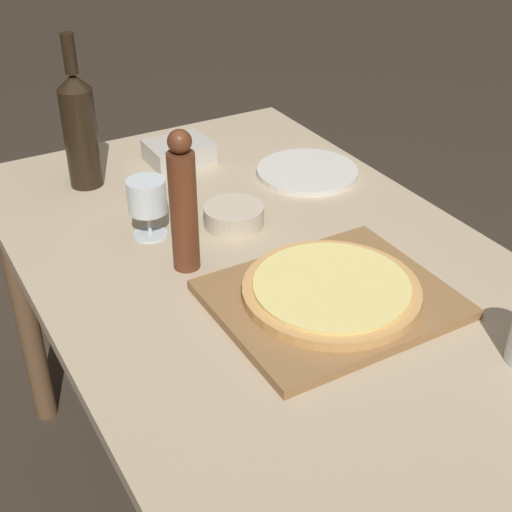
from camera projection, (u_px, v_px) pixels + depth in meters
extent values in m
cube|color=tan|center=(263.00, 262.00, 1.38)|extent=(0.85, 1.35, 0.03)
cylinder|color=brown|center=(25.00, 311.00, 1.88)|extent=(0.06, 0.06, 0.74)
cylinder|color=brown|center=(263.00, 241.00, 2.19)|extent=(0.06, 0.06, 0.74)
cube|color=olive|center=(331.00, 299.00, 1.23)|extent=(0.39, 0.33, 0.02)
cylinder|color=tan|center=(331.00, 291.00, 1.22)|extent=(0.31, 0.31, 0.02)
cylinder|color=#EAD67A|center=(332.00, 285.00, 1.22)|extent=(0.27, 0.27, 0.01)
cylinder|color=black|center=(81.00, 138.00, 1.57)|extent=(0.07, 0.07, 0.22)
cone|color=black|center=(73.00, 81.00, 1.50)|extent=(0.07, 0.07, 0.03)
cylinder|color=black|center=(69.00, 54.00, 1.47)|extent=(0.03, 0.03, 0.08)
cylinder|color=#5B2D19|center=(184.00, 212.00, 1.27)|extent=(0.05, 0.05, 0.23)
sphere|color=#5B2D19|center=(179.00, 141.00, 1.20)|extent=(0.04, 0.04, 0.04)
cylinder|color=silver|center=(150.00, 234.00, 1.43)|extent=(0.07, 0.07, 0.00)
cylinder|color=silver|center=(149.00, 222.00, 1.42)|extent=(0.01, 0.01, 0.05)
cylinder|color=silver|center=(147.00, 196.00, 1.39)|extent=(0.08, 0.08, 0.07)
cylinder|color=beige|center=(234.00, 216.00, 1.46)|extent=(0.12, 0.12, 0.04)
cylinder|color=silver|center=(307.00, 172.00, 1.67)|extent=(0.24, 0.24, 0.01)
cube|color=#BCB7AD|center=(179.00, 152.00, 1.72)|extent=(0.15, 0.12, 0.05)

